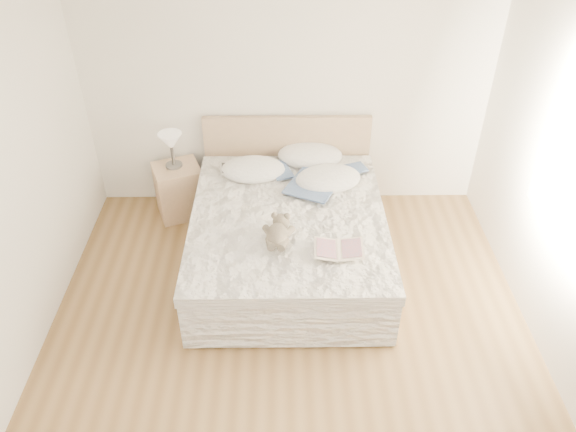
# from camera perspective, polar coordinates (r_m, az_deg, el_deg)

# --- Properties ---
(floor) EXTENTS (4.00, 4.50, 0.00)m
(floor) POSITION_cam_1_polar(r_m,az_deg,el_deg) (4.57, 0.19, -14.27)
(floor) COLOR brown
(floor) RESTS_ON ground
(ceiling) EXTENTS (4.00, 4.50, 0.00)m
(ceiling) POSITION_cam_1_polar(r_m,az_deg,el_deg) (2.99, 0.31, 20.24)
(ceiling) COLOR white
(ceiling) RESTS_ON ground
(wall_back) EXTENTS (4.00, 0.02, 2.70)m
(wall_back) POSITION_cam_1_polar(r_m,az_deg,el_deg) (5.57, -0.11, 13.53)
(wall_back) COLOR white
(wall_back) RESTS_ON ground
(bed) EXTENTS (1.72, 2.14, 1.00)m
(bed) POSITION_cam_1_polar(r_m,az_deg,el_deg) (5.20, 0.02, -1.83)
(bed) COLOR tan
(bed) RESTS_ON floor
(nightstand) EXTENTS (0.56, 0.53, 0.56)m
(nightstand) POSITION_cam_1_polar(r_m,az_deg,el_deg) (5.93, -10.99, 2.58)
(nightstand) COLOR tan
(nightstand) RESTS_ON floor
(table_lamp) EXTENTS (0.25, 0.25, 0.37)m
(table_lamp) POSITION_cam_1_polar(r_m,az_deg,el_deg) (5.68, -11.81, 7.27)
(table_lamp) COLOR #534E49
(table_lamp) RESTS_ON nightstand
(pillow_left) EXTENTS (0.63, 0.44, 0.19)m
(pillow_left) POSITION_cam_1_polar(r_m,az_deg,el_deg) (5.50, -3.56, 4.76)
(pillow_left) COLOR white
(pillow_left) RESTS_ON bed
(pillow_middle) EXTENTS (0.69, 0.50, 0.20)m
(pillow_middle) POSITION_cam_1_polar(r_m,az_deg,el_deg) (5.72, 2.27, 6.19)
(pillow_middle) COLOR white
(pillow_middle) RESTS_ON bed
(pillow_right) EXTENTS (0.71, 0.56, 0.19)m
(pillow_right) POSITION_cam_1_polar(r_m,az_deg,el_deg) (5.36, 4.10, 3.82)
(pillow_right) COLOR white
(pillow_right) RESTS_ON bed
(blouse) EXTENTS (0.92, 0.94, 0.03)m
(blouse) POSITION_cam_1_polar(r_m,az_deg,el_deg) (5.34, 2.85, 3.57)
(blouse) COLOR #364B73
(blouse) RESTS_ON bed
(photo_book) EXTENTS (0.36, 0.26, 0.02)m
(photo_book) POSITION_cam_1_polar(r_m,az_deg,el_deg) (5.52, -5.23, 4.70)
(photo_book) COLOR silver
(photo_book) RESTS_ON bed
(childrens_book) EXTENTS (0.42, 0.30, 0.03)m
(childrens_book) POSITION_cam_1_polar(r_m,az_deg,el_deg) (4.54, 5.19, -3.42)
(childrens_book) COLOR #F0DFC4
(childrens_book) RESTS_ON bed
(teddy_bear) EXTENTS (0.26, 0.35, 0.17)m
(teddy_bear) POSITION_cam_1_polar(r_m,az_deg,el_deg) (4.58, -1.11, -2.51)
(teddy_bear) COLOR #675D4D
(teddy_bear) RESTS_ON bed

